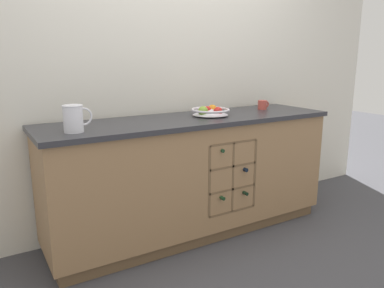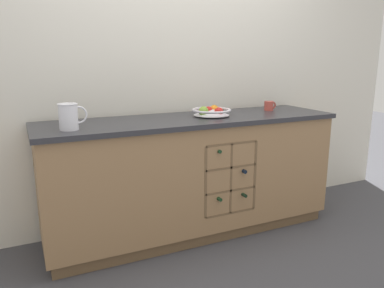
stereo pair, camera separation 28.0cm
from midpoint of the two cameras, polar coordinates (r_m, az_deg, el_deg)
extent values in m
plane|color=#424247|center=(3.04, -2.71, -13.14)|extent=(14.00, 14.00, 0.00)
cube|color=silver|center=(3.04, -6.17, 11.74)|extent=(4.60, 0.06, 2.55)
cube|color=brown|center=(3.02, -2.72, -12.37)|extent=(2.14, 0.50, 0.09)
cube|color=#99724C|center=(2.86, -2.81, -4.46)|extent=(2.20, 0.56, 0.78)
cube|color=#2D2D33|center=(2.76, -2.91, 3.65)|extent=(2.24, 0.60, 0.03)
cube|color=brown|center=(2.80, 2.18, -4.66)|extent=(0.41, 0.01, 0.52)
cube|color=brown|center=(2.65, -0.93, -5.65)|extent=(0.02, 0.10, 0.52)
cube|color=brown|center=(2.87, 6.19, -4.27)|extent=(0.02, 0.10, 0.52)
cube|color=brown|center=(2.85, 2.72, -9.95)|extent=(0.41, 0.10, 0.02)
cube|color=brown|center=(2.78, 2.76, -6.65)|extent=(0.41, 0.10, 0.02)
cube|color=brown|center=(2.73, 2.80, -3.20)|extent=(0.41, 0.10, 0.02)
cube|color=brown|center=(2.68, 2.84, 0.37)|extent=(0.41, 0.10, 0.02)
cube|color=brown|center=(2.75, 2.78, -4.94)|extent=(0.02, 0.10, 0.52)
cylinder|color=#19381E|center=(2.83, -0.21, -7.21)|extent=(0.07, 0.21, 0.07)
cylinder|color=#19381E|center=(2.71, 1.39, -8.13)|extent=(0.03, 0.09, 0.03)
cylinder|color=black|center=(2.92, 3.41, -6.59)|extent=(0.07, 0.20, 0.07)
cylinder|color=black|center=(2.82, 5.05, -7.41)|extent=(0.03, 0.09, 0.03)
cylinder|color=black|center=(2.87, 3.39, -3.19)|extent=(0.08, 0.19, 0.08)
cylinder|color=black|center=(2.77, 4.96, -3.86)|extent=(0.03, 0.08, 0.03)
cylinder|color=#19381E|center=(2.74, -0.28, -0.34)|extent=(0.07, 0.19, 0.07)
cylinder|color=#19381E|center=(2.62, 1.25, -0.94)|extent=(0.03, 0.08, 0.03)
cylinder|color=silver|center=(2.84, -0.03, 4.38)|extent=(0.13, 0.13, 0.01)
cone|color=silver|center=(2.84, -0.03, 4.94)|extent=(0.27, 0.27, 0.05)
torus|color=silver|center=(2.84, -0.03, 5.22)|extent=(0.29, 0.29, 0.02)
sphere|color=red|center=(2.81, 1.13, 4.99)|extent=(0.07, 0.07, 0.07)
sphere|color=#7FA838|center=(2.78, -1.18, 5.01)|extent=(0.07, 0.07, 0.07)
sphere|color=red|center=(2.84, -0.47, 5.10)|extent=(0.07, 0.07, 0.07)
sphere|color=orange|center=(2.89, 0.35, 5.29)|extent=(0.07, 0.07, 0.07)
cylinder|color=white|center=(2.36, -20.95, 3.59)|extent=(0.11, 0.11, 0.16)
torus|color=white|center=(2.35, -21.11, 5.46)|extent=(0.12, 0.12, 0.01)
torus|color=white|center=(2.37, -19.54, 3.94)|extent=(0.11, 0.01, 0.11)
cylinder|color=#B7473D|center=(3.23, 8.24, 5.90)|extent=(0.08, 0.08, 0.08)
torus|color=#B7473D|center=(3.25, 8.79, 5.97)|extent=(0.06, 0.01, 0.06)
camera|label=1|loc=(0.14, -92.86, -0.67)|focal=35.00mm
camera|label=2|loc=(0.14, 87.14, 0.67)|focal=35.00mm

